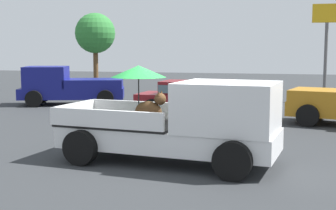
{
  "coord_description": "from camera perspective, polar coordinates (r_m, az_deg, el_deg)",
  "views": [
    {
      "loc": [
        2.62,
        -10.33,
        2.62
      ],
      "look_at": [
        -0.49,
        1.9,
        1.1
      ],
      "focal_mm": 50.01,
      "sensor_mm": 36.0,
      "label": 1
    }
  ],
  "objects": [
    {
      "name": "tree_by_lot",
      "position": [
        31.44,
        -8.87,
        8.59
      ],
      "size": [
        2.64,
        2.64,
        4.96
      ],
      "color": "brown",
      "rests_on": "ground"
    },
    {
      "name": "pickup_truck_main",
      "position": [
        10.64,
        2.31,
        -2.04
      ],
      "size": [
        5.24,
        2.73,
        2.23
      ],
      "rotation": [
        0.0,
        0.0,
        -0.12
      ],
      "color": "black",
      "rests_on": "ground"
    },
    {
      "name": "ground_plane",
      "position": [
        10.97,
        0.04,
        -6.95
      ],
      "size": [
        80.0,
        80.0,
        0.0
      ],
      "primitive_type": "plane",
      "color": "#2D3033"
    },
    {
      "name": "motel_sign",
      "position": [
        24.28,
        18.76,
        8.32
      ],
      "size": [
        1.4,
        0.16,
        4.78
      ],
      "color": "#59595B",
      "rests_on": "ground"
    },
    {
      "name": "parked_sedan_near",
      "position": [
        18.87,
        2.7,
        1.15
      ],
      "size": [
        4.4,
        2.17,
        1.33
      ],
      "rotation": [
        0.0,
        0.0,
        -0.06
      ],
      "color": "black",
      "rests_on": "ground"
    },
    {
      "name": "pickup_truck_red",
      "position": [
        22.51,
        -12.1,
        2.27
      ],
      "size": [
        5.12,
        3.27,
        1.8
      ],
      "rotation": [
        0.0,
        0.0,
        3.45
      ],
      "color": "black",
      "rests_on": "ground"
    }
  ]
}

